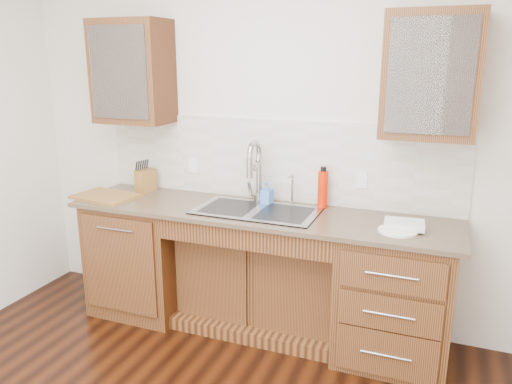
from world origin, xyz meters
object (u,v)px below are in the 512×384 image
at_px(knife_block, 146,180).
at_px(water_bottle, 323,190).
at_px(plate, 398,231).
at_px(cutting_board, 106,196).
at_px(soap_bottle, 267,193).

bearing_deg(knife_block, water_bottle, 14.82).
bearing_deg(plate, knife_block, 172.11).
distance_m(water_bottle, plate, 0.65).
distance_m(plate, knife_block, 1.97).
relative_size(knife_block, cutting_board, 0.38).
height_order(knife_block, cutting_board, knife_block).
height_order(soap_bottle, cutting_board, soap_bottle).
bearing_deg(soap_bottle, cutting_board, -158.53).
relative_size(water_bottle, knife_block, 1.52).
bearing_deg(plate, cutting_board, -179.88).
height_order(water_bottle, cutting_board, water_bottle).
xyz_separation_m(water_bottle, plate, (0.55, -0.33, -0.12)).
bearing_deg(cutting_board, plate, 0.12).
bearing_deg(plate, soap_bottle, 164.11).
bearing_deg(water_bottle, knife_block, -177.64).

